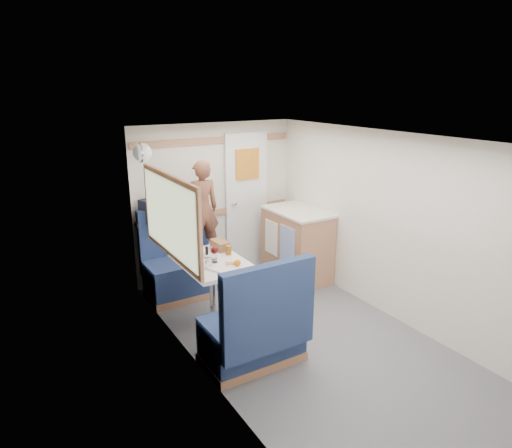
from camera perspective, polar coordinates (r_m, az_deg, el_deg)
floor at (r=4.58m, az=8.09°, el=-15.39°), size 4.50×4.50×0.00m
ceiling at (r=3.91m, az=9.31°, el=10.27°), size 4.50×4.50×0.00m
wall_back at (r=5.96m, az=-5.11°, el=2.92°), size 2.20×0.02×2.00m
wall_left at (r=3.59m, az=-5.20°, el=-6.79°), size 0.02×4.50×2.00m
wall_right at (r=4.88m, az=18.72°, el=-1.12°), size 0.02×4.50×2.00m
oak_trim_low at (r=5.99m, az=-4.99°, el=1.48°), size 2.15×0.02×0.08m
oak_trim_high at (r=5.81m, az=-5.23°, el=10.36°), size 2.15×0.02×0.08m
side_window at (r=4.38m, az=-10.76°, el=0.89°), size 0.04×1.30×0.72m
rear_door at (r=6.15m, az=-1.20°, el=3.13°), size 0.62×0.12×1.86m
dinette_table at (r=4.76m, az=-5.43°, el=-6.29°), size 0.62×0.92×0.72m
bench_far at (r=5.60m, az=-9.20°, el=-5.73°), size 0.90×0.59×1.05m
bench_near at (r=4.20m, az=-0.08°, el=-13.67°), size 0.90×0.59×1.05m
ledge at (r=5.64m, az=-10.45°, el=0.60°), size 0.90×0.14×0.04m
dome_light at (r=5.08m, az=-14.03°, el=8.66°), size 0.20×0.20×0.20m
galley_counter at (r=5.94m, az=5.12°, el=-2.51°), size 0.57×0.92×0.92m
person at (r=5.44m, az=-6.81°, el=1.85°), size 0.44×0.30×1.17m
duffel_bag at (r=5.57m, az=-11.41°, el=1.97°), size 0.61×0.44×0.27m
tray at (r=4.46m, az=-3.34°, el=-5.64°), size 0.37×0.42×0.02m
orange_fruit at (r=4.50m, az=-2.33°, el=-4.85°), size 0.06×0.06×0.06m
cheese_block at (r=4.55m, az=-3.19°, el=-4.82°), size 0.11×0.08×0.03m
wine_glass at (r=4.62m, az=-5.22°, el=-3.36°), size 0.08×0.08×0.17m
tumbler_left at (r=4.50m, az=-6.05°, el=-4.86°), size 0.07×0.07×0.11m
tumbler_mid at (r=4.96m, az=-8.46°, el=-2.91°), size 0.06×0.06×0.10m
tumbler_right at (r=4.72m, az=-5.33°, el=-3.68°), size 0.08×0.08×0.12m
beer_glass at (r=4.84m, az=-3.44°, el=-3.28°), size 0.06×0.06×0.10m
pepper_grinder at (r=4.86m, az=-6.18°, el=-3.31°), size 0.03×0.03×0.09m
salt_grinder at (r=4.70m, az=-6.71°, el=-3.99°), size 0.04×0.04×0.10m
bread_loaf at (r=5.00m, az=-4.52°, el=-2.63°), size 0.13×0.24×0.10m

